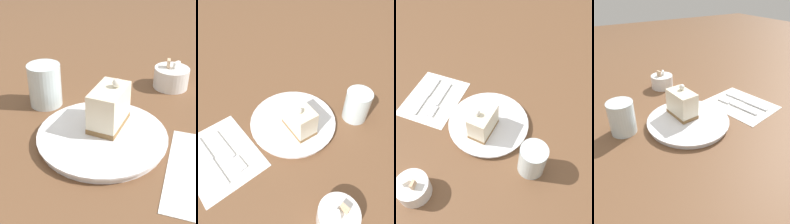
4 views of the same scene
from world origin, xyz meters
The scene contains 8 objects.
ground_plane centered at (0.00, 0.00, 0.00)m, with size 4.00×4.00×0.00m, color brown.
plate centered at (0.01, 0.03, 0.01)m, with size 0.26×0.26×0.02m.
cake_slice centered at (0.01, 0.06, 0.06)m, with size 0.07×0.11×0.10m.
napkin centered at (0.25, 0.03, 0.00)m, with size 0.23×0.26×0.00m.
fork centered at (0.22, 0.04, 0.01)m, with size 0.05×0.16×0.00m.
knife centered at (0.28, 0.02, 0.00)m, with size 0.05×0.18×0.00m.
sugar_bowl centered at (0.06, 0.33, 0.03)m, with size 0.09×0.09×0.08m.
drinking_glass centered at (-0.18, 0.09, 0.05)m, with size 0.08×0.08×0.10m.
Camera 4 is at (-0.28, -0.48, 0.40)m, focal length 35.00 mm.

